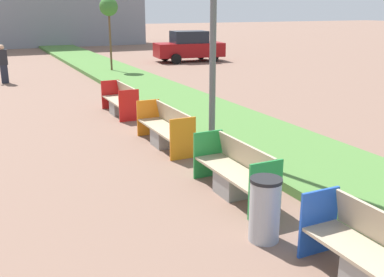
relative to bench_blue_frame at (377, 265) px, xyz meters
name	(u,v)px	position (x,y,z in m)	size (l,w,h in m)	color
planter_grass_strip	(220,120)	(2.26, 7.90, -0.28)	(2.80, 120.00, 0.18)	#4C7A38
bench_blue_frame	(377,265)	(0.00, 0.00, 0.00)	(0.65, 2.02, 0.94)	gray
bench_green_frame	(235,175)	(0.00, 3.24, 0.00)	(0.65, 2.03, 0.94)	gray
bench_orange_frame	(166,131)	(0.00, 6.53, 0.01)	(0.65, 2.24, 0.94)	gray
bench_red_frame	(121,103)	(0.00, 10.25, 0.00)	(0.65, 2.02, 0.94)	gray
litter_bin	(265,210)	(-0.48, 1.62, 0.11)	(0.46, 0.46, 0.96)	#9EA0A5
sapling_tree_far	(109,8)	(2.24, 19.23, 2.85)	(0.91, 0.91, 3.74)	brown
pedestrian_walking	(3,64)	(-2.89, 18.33, 0.49)	(0.53, 0.24, 1.70)	#232633
parked_car_distant	(189,47)	(8.07, 22.35, 0.55)	(4.38, 2.25, 1.86)	maroon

